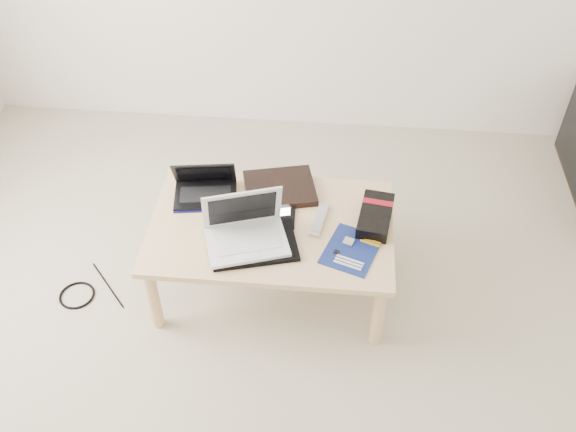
# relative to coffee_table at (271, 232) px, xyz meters

# --- Properties ---
(ground) EXTENTS (4.00, 4.00, 0.00)m
(ground) POSITION_rel_coffee_table_xyz_m (0.04, -0.62, -0.35)
(ground) COLOR #BAB196
(ground) RESTS_ON ground
(room_shell) EXTENTS (4.20, 4.20, 2.70)m
(room_shell) POSITION_rel_coffee_table_xyz_m (0.04, -0.62, 1.32)
(room_shell) COLOR white
(room_shell) RESTS_ON ground
(coffee_table) EXTENTS (1.10, 0.70, 0.40)m
(coffee_table) POSITION_rel_coffee_table_xyz_m (0.00, 0.00, 0.00)
(coffee_table) COLOR #E4BC89
(coffee_table) RESTS_ON ground
(book) EXTENTS (0.38, 0.34, 0.03)m
(book) POSITION_rel_coffee_table_xyz_m (0.01, 0.24, 0.06)
(book) COLOR black
(book) RESTS_ON coffee_table
(netbook) EXTENTS (0.32, 0.25, 0.19)m
(netbook) POSITION_rel_coffee_table_xyz_m (-0.33, 0.17, 0.09)
(netbook) COLOR black
(netbook) RESTS_ON coffee_table
(tablet) EXTENTS (0.24, 0.18, 0.01)m
(tablet) POSITION_rel_coffee_table_xyz_m (-0.01, 0.06, 0.05)
(tablet) COLOR black
(tablet) RESTS_ON coffee_table
(remote) EXTENTS (0.09, 0.22, 0.02)m
(remote) POSITION_rel_coffee_table_xyz_m (0.22, 0.04, 0.06)
(remote) COLOR #ABABAF
(remote) RESTS_ON coffee_table
(neoprene_sleeve) EXTENTS (0.43, 0.36, 0.02)m
(neoprene_sleeve) POSITION_rel_coffee_table_xyz_m (-0.07, -0.13, 0.06)
(neoprene_sleeve) COLOR black
(neoprene_sleeve) RESTS_ON coffee_table
(white_laptop) EXTENTS (0.40, 0.34, 0.24)m
(white_laptop) POSITION_rel_coffee_table_xyz_m (-0.10, -0.12, 0.12)
(white_laptop) COLOR silver
(white_laptop) RESTS_ON neoprene_sleeve
(motherboard) EXTENTS (0.29, 0.32, 0.01)m
(motherboard) POSITION_rel_coffee_table_xyz_m (0.37, -0.13, 0.05)
(motherboard) COLOR #0D1458
(motherboard) RESTS_ON coffee_table
(gpu_box) EXTENTS (0.18, 0.30, 0.06)m
(gpu_box) POSITION_rel_coffee_table_xyz_m (0.47, 0.07, 0.08)
(gpu_box) COLOR black
(gpu_box) RESTS_ON coffee_table
(cable_coil) EXTENTS (0.11, 0.11, 0.01)m
(cable_coil) POSITION_rel_coffee_table_xyz_m (-0.05, 0.02, 0.05)
(cable_coil) COLOR black
(cable_coil) RESTS_ON coffee_table
(floor_cable_coil) EXTENTS (0.21, 0.21, 0.01)m
(floor_cable_coil) POSITION_rel_coffee_table_xyz_m (-0.94, -0.17, -0.35)
(floor_cable_coil) COLOR black
(floor_cable_coil) RESTS_ON ground
(floor_cable_trail) EXTENTS (0.24, 0.27, 0.01)m
(floor_cable_trail) POSITION_rel_coffee_table_xyz_m (-0.81, -0.09, -0.35)
(floor_cable_trail) COLOR black
(floor_cable_trail) RESTS_ON ground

